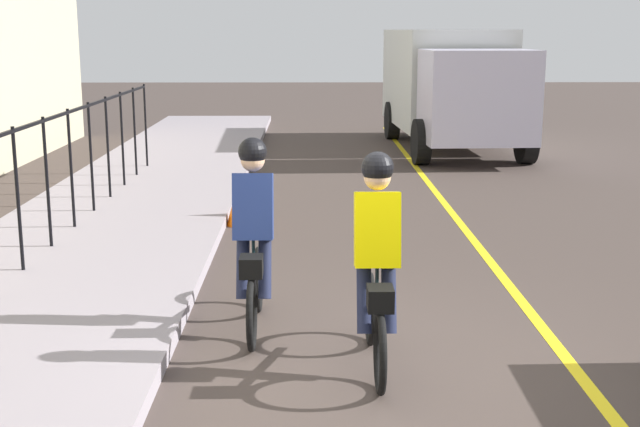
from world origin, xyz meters
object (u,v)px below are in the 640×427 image
object	(u,v)px
cyclist_lead	(376,264)
cyclist_follow	(254,238)
traffic_cone_near	(239,204)
box_truck_background	(451,83)

from	to	relation	value
cyclist_lead	cyclist_follow	distance (m)	1.39
cyclist_follow	traffic_cone_near	bearing A→B (deg)	6.42
cyclist_follow	box_truck_background	bearing A→B (deg)	-17.13
cyclist_lead	cyclist_follow	bearing A→B (deg)	48.73
cyclist_lead	box_truck_background	distance (m)	13.85
cyclist_lead	box_truck_background	bearing A→B (deg)	-11.86
cyclist_follow	box_truck_background	distance (m)	13.23
cyclist_lead	traffic_cone_near	world-z (taller)	cyclist_lead
box_truck_background	cyclist_follow	bearing A→B (deg)	-19.52
cyclist_lead	traffic_cone_near	bearing A→B (deg)	16.06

